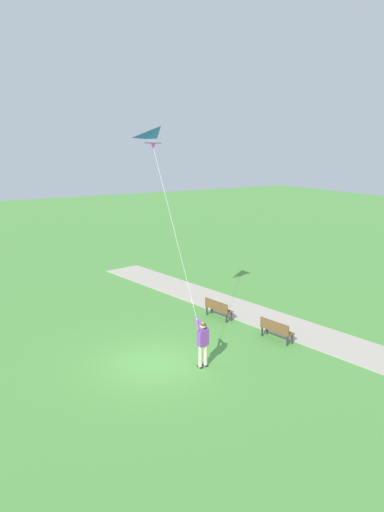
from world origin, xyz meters
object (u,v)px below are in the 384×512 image
object	(u,v)px
flying_kite	(160,140)
park_bench_near_walkway	(218,308)
person_kite_flyer	(203,340)
park_bench_far_walkway	(276,329)

from	to	relation	value
flying_kite	park_bench_near_walkway	xyz separation A→B (m)	(-3.47, -1.00, -7.66)
flying_kite	park_bench_near_walkway	distance (m)	8.47
park_bench_near_walkway	person_kite_flyer	bearing A→B (deg)	49.05
person_kite_flyer	park_bench_near_walkway	bearing A→B (deg)	-130.95
person_kite_flyer	flying_kite	world-z (taller)	flying_kite
person_kite_flyer	park_bench_far_walkway	distance (m)	3.99
person_kite_flyer	park_bench_near_walkway	world-z (taller)	person_kite_flyer
park_bench_near_walkway	park_bench_far_walkway	world-z (taller)	same
park_bench_near_walkway	park_bench_far_walkway	size ratio (longest dim) A/B	1.00
flying_kite	park_bench_far_walkway	bearing A→B (deg)	148.56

